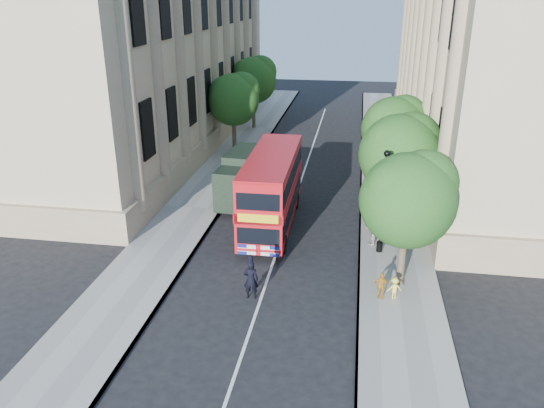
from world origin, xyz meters
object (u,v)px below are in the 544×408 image
at_px(lamp_post, 383,206).
at_px(woman_pedestrian, 374,228).
at_px(police_constable, 251,280).
at_px(double_decker_bus, 272,188).
at_px(box_van, 245,179).

bearing_deg(lamp_post, woman_pedestrian, 112.53).
bearing_deg(police_constable, double_decker_bus, -92.91).
relative_size(double_decker_bus, police_constable, 5.04).
height_order(lamp_post, police_constable, lamp_post).
bearing_deg(police_constable, woman_pedestrian, -136.92).
relative_size(double_decker_bus, woman_pedestrian, 4.85).
xyz_separation_m(box_van, woman_pedestrian, (7.59, -4.74, -0.49)).
height_order(box_van, woman_pedestrian, box_van).
height_order(lamp_post, woman_pedestrian, lamp_post).
xyz_separation_m(double_decker_bus, police_constable, (0.32, -7.36, -1.35)).
relative_size(lamp_post, woman_pedestrian, 2.88).
height_order(box_van, police_constable, box_van).
distance_m(lamp_post, police_constable, 7.56).
xyz_separation_m(lamp_post, woman_pedestrian, (-0.32, 0.76, -1.49)).
height_order(double_decker_bus, woman_pedestrian, double_decker_bus).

